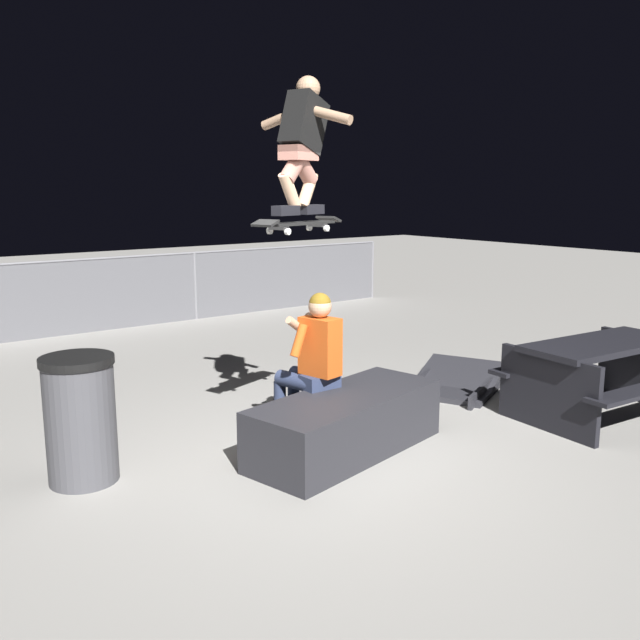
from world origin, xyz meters
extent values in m
plane|color=gray|center=(0.00, 0.00, 0.00)|extent=(40.00, 40.00, 0.00)
cube|color=#28282D|center=(0.27, 0.05, 0.25)|extent=(1.94, 1.09, 0.50)
cube|color=#2D3856|center=(0.22, 0.35, 0.56)|extent=(0.32, 0.20, 0.12)
cube|color=#D15119|center=(0.22, 0.35, 0.87)|extent=(0.27, 0.37, 0.50)
sphere|color=tan|center=(0.22, 0.35, 1.22)|extent=(0.20, 0.20, 0.20)
sphere|color=brown|center=(0.22, 0.35, 1.24)|extent=(0.19, 0.19, 0.19)
cylinder|color=#D15119|center=(0.01, 0.36, 0.95)|extent=(0.20, 0.12, 0.29)
cylinder|color=tan|center=(0.07, 0.48, 1.05)|extent=(0.25, 0.12, 0.19)
cylinder|color=#D15119|center=(0.40, 0.45, 0.95)|extent=(0.20, 0.12, 0.29)
cylinder|color=tan|center=(0.30, 0.53, 1.05)|extent=(0.25, 0.12, 0.19)
cylinder|color=#2D3856|center=(0.09, 0.53, 0.54)|extent=(0.22, 0.42, 0.14)
cylinder|color=#2D3856|center=(0.05, 0.72, 0.27)|extent=(0.11, 0.11, 0.46)
cube|color=#2D9E66|center=(0.04, 0.77, 0.04)|extent=(0.15, 0.28, 0.08)
cylinder|color=#2D3856|center=(0.26, 0.56, 0.54)|extent=(0.22, 0.42, 0.14)
cylinder|color=#2D3856|center=(0.22, 0.76, 0.27)|extent=(0.11, 0.11, 0.46)
cube|color=#2D9E66|center=(0.21, 0.81, 0.04)|extent=(0.15, 0.28, 0.08)
cube|color=black|center=(0.09, 0.47, 1.92)|extent=(0.82, 0.45, 0.02)
cube|color=black|center=(0.51, 0.61, 1.94)|extent=(0.18, 0.23, 0.06)
cube|color=black|center=(-0.34, 0.32, 1.94)|extent=(0.18, 0.23, 0.06)
cube|color=#99999E|center=(0.35, 0.56, 1.90)|extent=(0.11, 0.17, 0.03)
cylinder|color=white|center=(0.32, 0.64, 1.87)|extent=(0.06, 0.05, 0.05)
cylinder|color=white|center=(0.38, 0.47, 1.87)|extent=(0.06, 0.05, 0.05)
cube|color=#99999E|center=(-0.18, 0.37, 1.90)|extent=(0.11, 0.17, 0.03)
cylinder|color=white|center=(-0.21, 0.46, 1.87)|extent=(0.06, 0.05, 0.05)
cylinder|color=white|center=(-0.15, 0.29, 1.87)|extent=(0.06, 0.05, 0.05)
cube|color=black|center=(0.26, 0.52, 2.03)|extent=(0.28, 0.18, 0.08)
cube|color=black|center=(-0.08, 0.41, 2.03)|extent=(0.28, 0.18, 0.08)
cylinder|color=tan|center=(0.21, 0.51, 2.19)|extent=(0.26, 0.17, 0.31)
cylinder|color=#956255|center=(0.14, 0.48, 2.39)|extent=(0.36, 0.23, 0.33)
cylinder|color=tan|center=(-0.03, 0.42, 2.19)|extent=(0.26, 0.17, 0.31)
cylinder|color=#956255|center=(0.04, 0.45, 2.39)|extent=(0.36, 0.23, 0.33)
cube|color=#956255|center=(0.09, 0.47, 2.49)|extent=(0.35, 0.29, 0.12)
cube|color=black|center=(0.16, 0.49, 2.73)|extent=(0.50, 0.36, 0.52)
sphere|color=tan|center=(0.22, 0.51, 3.01)|extent=(0.20, 0.20, 0.20)
cylinder|color=tan|center=(0.11, 0.71, 2.79)|extent=(0.22, 0.45, 0.19)
cylinder|color=tan|center=(0.25, 0.29, 2.79)|extent=(0.22, 0.45, 0.19)
cube|color=#28282D|center=(2.44, 0.78, 0.03)|extent=(1.43, 1.30, 0.06)
cube|color=#28282D|center=(2.44, 0.78, 0.08)|extent=(1.39, 1.28, 0.31)
cube|color=#28282D|center=(2.44, 1.18, 0.07)|extent=(0.97, 0.48, 0.14)
cube|color=#28282D|center=(2.44, 0.37, 0.07)|extent=(0.97, 0.48, 0.14)
cube|color=black|center=(2.86, -0.70, 0.72)|extent=(1.75, 0.83, 0.06)
cube|color=black|center=(2.91, -0.16, 0.42)|extent=(1.71, 0.37, 0.04)
cube|color=black|center=(2.10, -0.64, 0.36)|extent=(0.15, 1.10, 0.72)
cylinder|color=#47474C|center=(-1.70, 0.80, 0.46)|extent=(0.52, 0.52, 0.92)
cylinder|color=black|center=(-1.70, 0.80, 0.95)|extent=(0.55, 0.55, 0.06)
cylinder|color=slate|center=(2.00, 6.28, 0.57)|extent=(0.05, 0.05, 1.14)
cylinder|color=slate|center=(6.00, 6.28, 0.57)|extent=(0.05, 0.05, 1.14)
cylinder|color=slate|center=(0.00, 6.28, 1.14)|extent=(12.00, 0.04, 0.04)
cube|color=#59595E|center=(0.00, 6.28, 0.57)|extent=(12.00, 0.01, 1.14)
camera|label=1|loc=(-3.20, -4.22, 2.21)|focal=38.31mm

